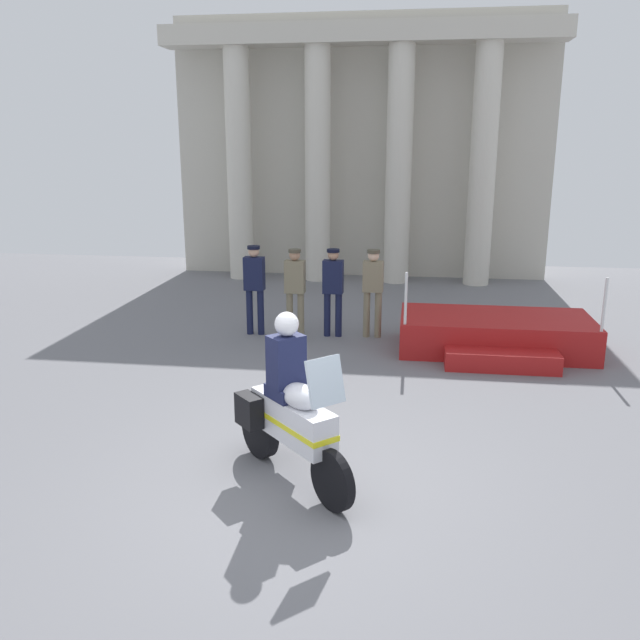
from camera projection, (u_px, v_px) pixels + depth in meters
ground_plane at (291, 494)px, 7.01m from camera, size 28.89×28.89×0.00m
colonnade_backdrop at (360, 141)px, 17.58m from camera, size 10.19×1.52×6.93m
reviewing_stand at (495, 335)px, 11.78m from camera, size 3.36×2.19×1.53m
officer_in_row_0 at (254, 283)px, 12.67m from camera, size 0.39×0.24×1.74m
officer_in_row_1 at (295, 285)px, 12.66m from camera, size 0.39×0.24×1.67m
officer_in_row_2 at (333, 285)px, 12.54m from camera, size 0.39×0.24×1.70m
officer_in_row_3 at (373, 286)px, 12.48m from camera, size 0.39×0.24×1.69m
motorcycle_with_rider at (289, 411)px, 7.15m from camera, size 1.52×1.60×1.90m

